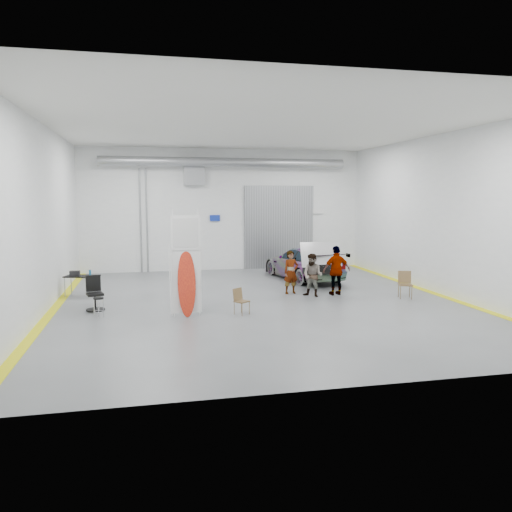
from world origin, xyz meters
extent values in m
plane|color=#5B5E62|center=(0.00, 0.00, 0.00)|extent=(16.00, 16.00, 0.00)
cube|color=silver|center=(-7.00, 0.00, 3.00)|extent=(0.02, 16.00, 6.00)
cube|color=silver|center=(7.00, 0.00, 3.00)|extent=(0.02, 16.00, 6.00)
cube|color=silver|center=(0.00, 8.00, 3.00)|extent=(14.00, 0.02, 6.00)
cube|color=silver|center=(0.00, -8.00, 3.00)|extent=(14.00, 0.02, 6.00)
cube|color=white|center=(0.00, 0.00, 6.00)|extent=(14.00, 16.00, 0.02)
cube|color=#93969C|center=(2.80, 7.92, 2.10)|extent=(3.60, 0.12, 4.20)
cube|color=gray|center=(-1.50, 7.92, 4.80)|extent=(1.00, 0.50, 1.20)
cylinder|color=gray|center=(0.00, 7.40, 5.30)|extent=(11.90, 0.44, 0.44)
cube|color=#142CA3|center=(-0.50, 7.92, 2.60)|extent=(0.50, 0.04, 0.30)
cube|color=white|center=(4.80, 7.92, 2.90)|extent=(0.70, 0.04, 0.25)
cylinder|color=gray|center=(-3.80, 7.92, 2.50)|extent=(0.08, 0.08, 5.00)
cylinder|color=gray|center=(-4.10, 7.92, 2.50)|extent=(0.08, 0.08, 5.00)
cube|color=#D7D60B|center=(-6.85, 0.00, 0.01)|extent=(0.30, 16.00, 0.01)
cube|color=#D7D60B|center=(6.85, 0.00, 0.01)|extent=(0.30, 16.00, 0.01)
imported|color=white|center=(2.97, 4.31, 0.71)|extent=(2.85, 5.20, 1.43)
imported|color=#826247|center=(1.49, 1.25, 0.82)|extent=(0.66, 0.50, 1.64)
imported|color=slate|center=(2.11, 0.51, 0.80)|extent=(0.98, 0.97, 1.60)
imported|color=#975832|center=(3.08, 0.64, 0.93)|extent=(1.10, 0.51, 1.86)
cube|color=white|center=(-2.67, -1.52, 1.10)|extent=(0.94, 0.09, 1.98)
ellipsoid|color=#F24115|center=(-2.67, -1.61, 1.05)|extent=(0.57, 0.29, 2.09)
cube|color=white|center=(-2.67, -1.54, 2.59)|extent=(0.90, 0.09, 1.05)
cylinder|color=white|center=(-3.06, -1.52, 1.65)|extent=(0.03, 0.03, 3.30)
cylinder|color=white|center=(-2.29, -1.52, 1.65)|extent=(0.03, 0.03, 3.30)
cube|color=brown|center=(-0.96, -1.67, 0.42)|extent=(0.54, 0.53, 0.04)
cube|color=brown|center=(-0.96, -1.49, 0.63)|extent=(0.36, 0.30, 0.37)
cube|color=brown|center=(5.30, -0.49, 0.50)|extent=(0.58, 0.57, 0.04)
cube|color=brown|center=(5.30, -0.28, 0.75)|extent=(0.47, 0.24, 0.44)
cylinder|color=black|center=(-5.29, -1.17, 0.61)|extent=(0.31, 0.31, 0.04)
torus|color=silver|center=(-5.29, -1.17, 0.20)|extent=(0.32, 0.32, 0.02)
cylinder|color=gray|center=(-6.75, 2.16, 0.36)|extent=(0.03, 0.03, 0.73)
cylinder|color=gray|center=(-5.64, 2.16, 0.36)|extent=(0.03, 0.03, 0.73)
cylinder|color=gray|center=(-6.75, 2.67, 0.36)|extent=(0.03, 0.03, 0.73)
cylinder|color=gray|center=(-5.64, 2.67, 0.36)|extent=(0.03, 0.03, 0.73)
cube|color=black|center=(-6.19, 2.42, 0.75)|extent=(1.34, 0.96, 0.04)
cylinder|color=#1B69A3|center=(-5.89, 2.32, 0.88)|extent=(0.08, 0.08, 0.22)
cube|color=black|center=(-6.45, 2.47, 0.86)|extent=(0.35, 0.22, 0.18)
cylinder|color=black|center=(-5.49, -0.17, 0.04)|extent=(0.60, 0.60, 0.04)
cylinder|color=black|center=(-5.49, -0.17, 0.30)|extent=(0.06, 0.06, 0.51)
cube|color=black|center=(-5.49, -0.17, 0.55)|extent=(0.60, 0.60, 0.07)
cube|color=black|center=(-5.49, 0.07, 0.87)|extent=(0.47, 0.19, 0.53)
cube|color=silver|center=(2.97, 2.10, 1.45)|extent=(1.66, 1.01, 0.04)
camera|label=1|loc=(-3.78, -16.71, 3.71)|focal=35.00mm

